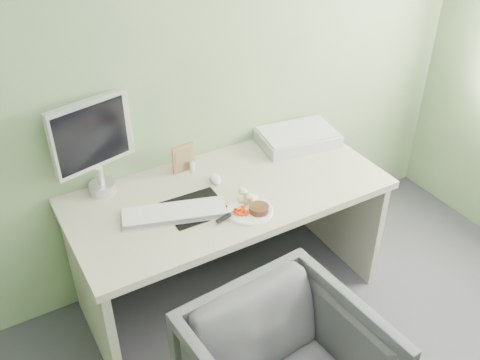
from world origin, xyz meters
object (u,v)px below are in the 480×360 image
plate (250,211)px  monitor (94,142)px  scanner (297,138)px  desk (229,219)px

plate → monitor: (-0.55, 0.52, 0.27)m
plate → monitor: bearing=136.7°
scanner → monitor: size_ratio=0.87×
scanner → monitor: 1.15m
monitor → plate: bearing=-57.0°
plate → scanner: bearing=36.4°
plate → desk: bearing=90.6°
desk → plate: size_ratio=7.21×
desk → monitor: size_ratio=3.24×
desk → monitor: bearing=150.4°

